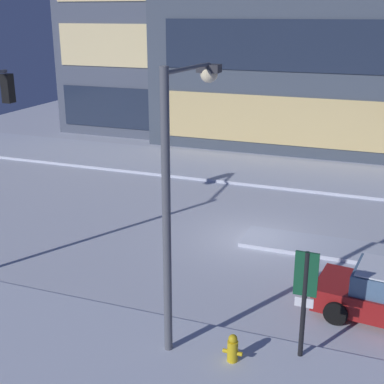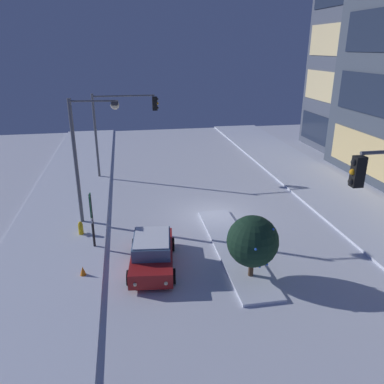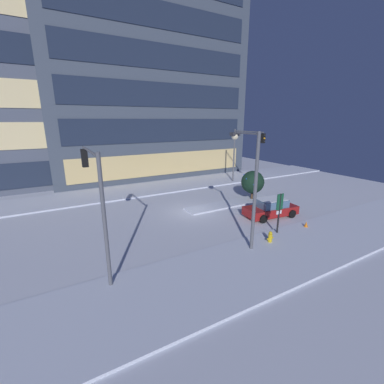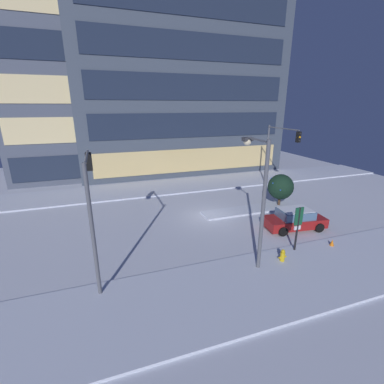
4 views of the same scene
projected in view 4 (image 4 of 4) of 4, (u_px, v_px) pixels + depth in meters
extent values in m
plane|color=silver|center=(209.00, 217.00, 21.41)|extent=(52.00, 52.00, 0.00)
cube|color=silver|center=(275.00, 280.00, 13.45)|extent=(52.00, 5.20, 0.14)
cube|color=silver|center=(178.00, 186.00, 29.33)|extent=(52.00, 5.20, 0.14)
cube|color=silver|center=(253.00, 209.00, 22.74)|extent=(9.00, 1.80, 0.14)
cube|color=#424C5B|center=(177.00, 56.00, 34.73)|extent=(25.93, 12.65, 29.44)
cube|color=#E5C67F|center=(192.00, 160.00, 32.89)|extent=(23.33, 0.10, 2.80)
cube|color=#232D42|center=(192.00, 125.00, 31.59)|extent=(23.33, 0.10, 2.80)
cube|color=#232D42|center=(192.00, 87.00, 30.30)|extent=(23.33, 0.10, 2.80)
cube|color=#232D42|center=(192.00, 46.00, 29.00)|extent=(23.33, 0.10, 2.80)
cube|color=#232D42|center=(192.00, 1.00, 27.70)|extent=(23.33, 0.10, 2.80)
cube|color=#4C5466|center=(61.00, 92.00, 31.22)|extent=(12.00, 9.40, 20.11)
cube|color=#232D42|center=(66.00, 167.00, 29.43)|extent=(10.80, 0.10, 2.68)
cube|color=#F9E09E|center=(61.00, 130.00, 28.20)|extent=(10.80, 0.10, 2.68)
cube|color=#F9E09E|center=(55.00, 90.00, 26.96)|extent=(10.80, 0.10, 2.68)
cube|color=#232D42|center=(48.00, 45.00, 25.72)|extent=(10.80, 0.10, 2.68)
cube|color=maroon|center=(294.00, 222.00, 19.19)|extent=(4.47, 2.31, 0.66)
cube|color=slate|center=(295.00, 214.00, 19.00)|extent=(2.49, 1.90, 0.60)
cube|color=white|center=(296.00, 209.00, 18.90)|extent=(2.31, 1.77, 0.04)
sphere|color=#F9E5B2|center=(315.00, 216.00, 20.22)|extent=(0.16, 0.16, 0.16)
sphere|color=#F9E5B2|center=(326.00, 223.00, 19.06)|extent=(0.16, 0.16, 0.16)
cylinder|color=black|center=(304.00, 218.00, 20.39)|extent=(0.68, 0.29, 0.66)
cylinder|color=black|center=(319.00, 228.00, 18.69)|extent=(0.68, 0.29, 0.66)
cylinder|color=black|center=(270.00, 221.00, 19.82)|extent=(0.68, 0.29, 0.66)
cylinder|color=black|center=(283.00, 232.00, 18.11)|extent=(0.68, 0.29, 0.66)
cylinder|color=#565960|center=(93.00, 235.00, 11.53)|extent=(0.18, 0.18, 6.33)
cylinder|color=#565960|center=(86.00, 158.00, 12.62)|extent=(0.12, 4.44, 0.12)
cube|color=black|center=(89.00, 162.00, 14.80)|extent=(0.32, 0.36, 1.00)
sphere|color=black|center=(88.00, 155.00, 14.88)|extent=(0.20, 0.20, 0.20)
sphere|color=orange|center=(89.00, 161.00, 14.97)|extent=(0.20, 0.20, 0.20)
sphere|color=black|center=(90.00, 166.00, 15.07)|extent=(0.20, 0.20, 0.20)
cylinder|color=#565960|center=(267.00, 155.00, 29.77)|extent=(0.18, 0.18, 6.53)
cylinder|color=#565960|center=(283.00, 128.00, 26.70)|extent=(0.12, 4.71, 0.12)
cube|color=black|center=(298.00, 137.00, 24.77)|extent=(0.32, 0.36, 1.00)
sphere|color=black|center=(300.00, 134.00, 24.50)|extent=(0.20, 0.20, 0.20)
sphere|color=orange|center=(300.00, 137.00, 24.60)|extent=(0.20, 0.20, 0.20)
sphere|color=black|center=(299.00, 141.00, 24.70)|extent=(0.20, 0.20, 0.20)
cylinder|color=#565960|center=(263.00, 209.00, 13.44)|extent=(0.20, 0.20, 7.01)
cylinder|color=#565960|center=(258.00, 140.00, 13.46)|extent=(0.31, 2.29, 0.10)
cube|color=#333338|center=(248.00, 139.00, 14.55)|extent=(0.56, 0.36, 0.20)
sphere|color=#F9E5B2|center=(248.00, 141.00, 14.59)|extent=(0.44, 0.44, 0.44)
cylinder|color=gold|center=(282.00, 258.00, 14.99)|extent=(0.26, 0.26, 0.67)
sphere|color=gold|center=(283.00, 251.00, 14.86)|extent=(0.22, 0.22, 0.22)
cylinder|color=gold|center=(280.00, 258.00, 14.92)|extent=(0.12, 0.10, 0.10)
cylinder|color=gold|center=(285.00, 257.00, 15.03)|extent=(0.12, 0.10, 0.10)
cylinder|color=black|center=(297.00, 230.00, 15.81)|extent=(0.12, 0.12, 2.89)
cube|color=#144C2D|center=(299.00, 216.00, 15.53)|extent=(0.55, 0.06, 1.11)
cube|color=white|center=(297.00, 228.00, 15.76)|extent=(0.44, 0.05, 0.24)
cylinder|color=#473323|center=(279.00, 202.00, 23.45)|extent=(0.22, 0.22, 0.88)
sphere|color=black|center=(281.00, 187.00, 23.03)|extent=(2.19, 2.19, 2.19)
sphere|color=blue|center=(278.00, 193.00, 23.98)|extent=(0.10, 0.10, 0.10)
sphere|color=blue|center=(283.00, 193.00, 23.87)|extent=(0.10, 0.10, 0.10)
sphere|color=blue|center=(293.00, 184.00, 23.07)|extent=(0.10, 0.10, 0.10)
sphere|color=blue|center=(283.00, 196.00, 23.67)|extent=(0.10, 0.10, 0.10)
sphere|color=blue|center=(273.00, 183.00, 22.41)|extent=(0.10, 0.10, 0.10)
sphere|color=blue|center=(282.00, 176.00, 23.54)|extent=(0.10, 0.10, 0.10)
sphere|color=blue|center=(280.00, 190.00, 22.02)|extent=(0.10, 0.10, 0.10)
sphere|color=blue|center=(271.00, 178.00, 23.19)|extent=(0.10, 0.10, 0.10)
cone|color=orange|center=(332.00, 244.00, 16.65)|extent=(0.36, 0.36, 0.55)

